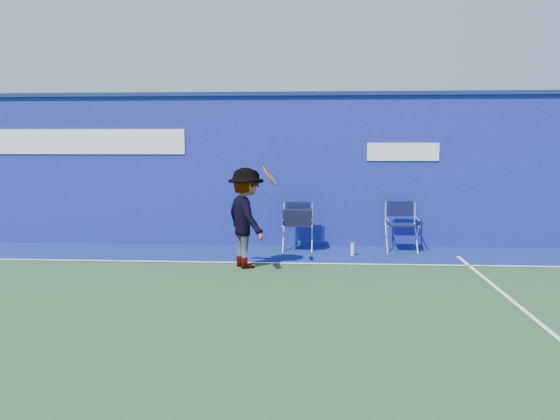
# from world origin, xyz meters

# --- Properties ---
(ground) EXTENTS (80.00, 80.00, 0.00)m
(ground) POSITION_xyz_m (0.00, 0.00, 0.00)
(ground) COLOR #244324
(ground) RESTS_ON ground
(stadium_wall) EXTENTS (24.00, 0.50, 3.08)m
(stadium_wall) POSITION_xyz_m (-0.00, 5.20, 1.55)
(stadium_wall) COLOR navy
(stadium_wall) RESTS_ON ground
(out_of_bounds_strip) EXTENTS (24.00, 1.80, 0.01)m
(out_of_bounds_strip) POSITION_xyz_m (0.00, 4.10, 0.00)
(out_of_bounds_strip) COLOR navy
(out_of_bounds_strip) RESTS_ON ground
(court_lines) EXTENTS (24.00, 12.00, 0.01)m
(court_lines) POSITION_xyz_m (0.00, 0.60, 0.01)
(court_lines) COLOR white
(court_lines) RESTS_ON out_of_bounds_strip
(directors_chair_left) EXTENTS (0.55, 0.50, 0.92)m
(directors_chair_left) POSITION_xyz_m (1.55, 4.46, 0.39)
(directors_chair_left) COLOR silver
(directors_chair_left) RESTS_ON ground
(directors_chair_right) EXTENTS (0.57, 0.51, 0.95)m
(directors_chair_right) POSITION_xyz_m (3.54, 4.53, 0.30)
(directors_chair_right) COLOR silver
(directors_chair_right) RESTS_ON ground
(water_bottle) EXTENTS (0.07, 0.07, 0.24)m
(water_bottle) POSITION_xyz_m (2.58, 4.02, 0.12)
(water_bottle) COLOR silver
(water_bottle) RESTS_ON ground
(tennis_player) EXTENTS (1.08, 1.24, 1.70)m
(tennis_player) POSITION_xyz_m (0.75, 2.88, 0.84)
(tennis_player) COLOR #EA4738
(tennis_player) RESTS_ON ground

